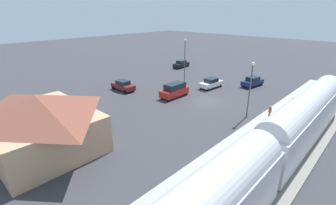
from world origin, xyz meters
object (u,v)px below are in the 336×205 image
object	(u,v)px
passenger_train	(263,156)
sedan_black	(181,64)
light_pole_lot_center	(185,56)
pedestrian_waiting_far	(292,102)
light_pole_near_platform	(251,83)
sedan_navy	(252,81)
suv_red	(174,90)
sedan_maroon	(123,85)
station_building	(39,121)
pedestrian_on_platform	(270,111)
sedan_white	(211,83)

from	to	relation	value
passenger_train	sedan_black	size ratio (longest dim) A/B	8.53
passenger_train	light_pole_lot_center	bearing A→B (deg)	-39.28
passenger_train	pedestrian_waiting_far	world-z (taller)	passenger_train
passenger_train	light_pole_near_platform	xyz separation A→B (m)	(6.80, -11.82, 1.66)
passenger_train	sedan_navy	distance (m)	28.17
sedan_black	light_pole_lot_center	xyz separation A→B (m)	(-8.94, 9.67, 4.18)
suv_red	sedan_navy	bearing A→B (deg)	-114.39
passenger_train	sedan_maroon	xyz separation A→B (m)	(27.31, -7.84, -1.98)
sedan_maroon	light_pole_near_platform	size ratio (longest dim) A/B	0.64
passenger_train	station_building	bearing A→B (deg)	26.12
sedan_black	passenger_train	bearing A→B (deg)	138.26
pedestrian_on_platform	sedan_black	distance (m)	31.48
light_pole_lot_center	light_pole_near_platform	bearing A→B (deg)	156.99
sedan_black	station_building	bearing A→B (deg)	110.21
sedan_white	light_pole_lot_center	bearing A→B (deg)	7.31
pedestrian_waiting_far	light_pole_lot_center	xyz separation A→B (m)	(19.36, -0.81, 3.78)
passenger_train	station_building	distance (m)	20.05
light_pole_lot_center	sedan_navy	bearing A→B (deg)	-147.23
passenger_train	light_pole_near_platform	world-z (taller)	light_pole_near_platform
suv_red	light_pole_near_platform	distance (m)	12.36
sedan_white	passenger_train	bearing A→B (deg)	131.73
passenger_train	light_pole_lot_center	distance (m)	29.42
sedan_maroon	sedan_white	bearing A→B (deg)	-131.50
sedan_navy	sedan_maroon	world-z (taller)	same
light_pole_near_platform	pedestrian_on_platform	bearing A→B (deg)	-161.68
pedestrian_waiting_far	suv_red	bearing A→B (deg)	22.90
sedan_white	pedestrian_waiting_far	bearing A→B (deg)	173.75
sedan_navy	suv_red	bearing A→B (deg)	65.61
sedan_maroon	sedan_black	bearing A→B (deg)	-78.01
sedan_navy	sedan_white	world-z (taller)	same
station_building	sedan_maroon	bearing A→B (deg)	-60.80
pedestrian_on_platform	light_pole_lot_center	size ratio (longest dim) A/B	0.21
station_building	passenger_train	bearing A→B (deg)	-153.88
sedan_white	suv_red	xyz separation A→B (m)	(1.48, 7.99, 0.27)
light_pole_near_platform	light_pole_lot_center	size ratio (longest dim) A/B	0.88
light_pole_near_platform	suv_red	bearing A→B (deg)	2.55
sedan_maroon	suv_red	bearing A→B (deg)	-158.24
pedestrian_on_platform	sedan_maroon	world-z (taller)	pedestrian_on_platform
pedestrian_on_platform	sedan_black	xyz separation A→B (m)	(27.34, -15.60, -0.40)
sedan_navy	sedan_maroon	size ratio (longest dim) A/B	1.05
sedan_maroon	suv_red	world-z (taller)	suv_red
station_building	pedestrian_waiting_far	size ratio (longest dim) A/B	6.86
station_building	light_pole_near_platform	size ratio (longest dim) A/B	1.65
pedestrian_on_platform	sedan_white	distance (m)	14.50
passenger_train	sedan_maroon	world-z (taller)	passenger_train
light_pole_near_platform	passenger_train	bearing A→B (deg)	119.92
passenger_train	light_pole_lot_center	world-z (taller)	light_pole_lot_center
sedan_navy	sedan_white	size ratio (longest dim) A/B	1.02
light_pole_lot_center	sedan_maroon	bearing A→B (deg)	66.76
pedestrian_on_platform	light_pole_lot_center	distance (m)	19.70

